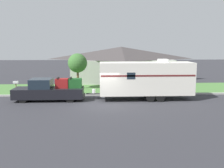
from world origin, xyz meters
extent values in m
plane|color=#2D2D33|center=(0.00, 0.00, 0.00)|extent=(120.00, 120.00, 0.00)
cube|color=#999993|center=(0.00, 3.75, 0.07)|extent=(80.00, 0.30, 0.14)
cube|color=#477538|center=(0.00, 7.40, 0.01)|extent=(80.00, 7.00, 0.03)
cube|color=#B2B2A8|center=(2.52, 13.56, 1.46)|extent=(12.78, 7.18, 2.92)
pyramid|color=#3D3838|center=(2.52, 13.56, 3.72)|extent=(13.80, 7.76, 1.61)
cube|color=#4C3828|center=(2.52, 10.00, 1.05)|extent=(1.00, 0.06, 2.10)
cylinder|color=black|center=(-6.78, 1.05, 0.44)|extent=(0.87, 0.28, 0.87)
cylinder|color=black|center=(-6.78, 2.65, 0.44)|extent=(0.87, 0.28, 0.87)
cylinder|color=black|center=(-2.87, 1.05, 0.44)|extent=(0.87, 0.28, 0.87)
cylinder|color=black|center=(-2.87, 2.65, 0.44)|extent=(0.87, 0.28, 0.87)
cube|color=black|center=(-6.01, 1.85, 0.67)|extent=(3.45, 1.97, 0.86)
cube|color=#19232D|center=(-5.39, 1.85, 1.50)|extent=(1.79, 1.81, 0.80)
cube|color=black|center=(-3.04, 1.85, 0.67)|extent=(2.49, 1.97, 0.86)
cube|color=#333333|center=(-1.74, 1.85, 0.36)|extent=(0.12, 1.77, 0.20)
cube|color=maroon|center=(-3.59, 1.85, 1.50)|extent=(1.14, 0.83, 0.80)
cube|color=black|center=(-3.96, 1.85, 1.98)|extent=(0.10, 0.91, 0.08)
cube|color=#194C1E|center=(-2.50, 1.85, 1.50)|extent=(1.14, 0.83, 0.80)
cube|color=black|center=(-2.86, 1.85, 1.98)|extent=(0.10, 0.91, 0.08)
cylinder|color=black|center=(3.92, 0.87, 0.38)|extent=(0.77, 0.22, 0.77)
cylinder|color=black|center=(3.92, 2.83, 0.38)|extent=(0.77, 0.22, 0.77)
cylinder|color=black|center=(4.76, 0.87, 0.38)|extent=(0.77, 0.22, 0.77)
cylinder|color=black|center=(4.76, 2.83, 0.38)|extent=(0.77, 0.22, 0.77)
cube|color=silver|center=(3.69, 1.85, 1.89)|extent=(8.08, 2.24, 2.78)
cube|color=#5B1E1E|center=(3.69, 0.72, 2.24)|extent=(7.92, 0.01, 0.14)
cube|color=#383838|center=(-0.95, 1.85, 0.56)|extent=(1.20, 0.12, 0.10)
cylinder|color=silver|center=(-0.89, 1.85, 0.79)|extent=(0.28, 0.28, 0.36)
cube|color=silver|center=(5.15, 1.85, 3.42)|extent=(0.80, 0.68, 0.28)
cube|color=#19232D|center=(2.24, 0.72, 2.24)|extent=(0.70, 0.01, 0.56)
cylinder|color=brown|center=(-8.43, 4.54, 0.55)|extent=(0.09, 0.09, 1.11)
cube|color=silver|center=(-8.43, 4.54, 1.22)|extent=(0.48, 0.20, 0.22)
cylinder|color=brown|center=(-2.74, 7.43, 1.03)|extent=(0.24, 0.24, 2.06)
sphere|color=#38662D|center=(-2.74, 7.43, 2.84)|extent=(2.07, 2.07, 2.07)
camera|label=1|loc=(-0.37, -19.60, 4.80)|focal=40.00mm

